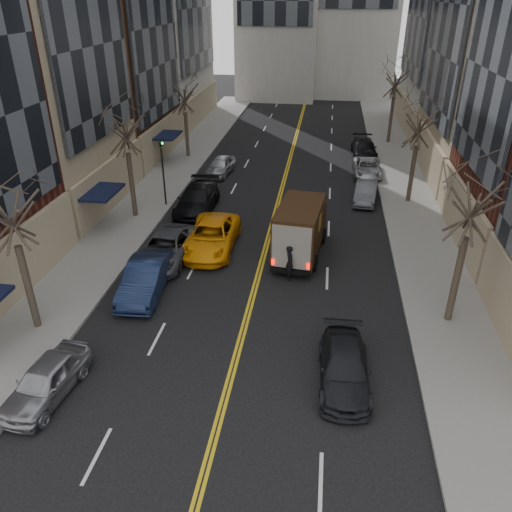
{
  "coord_description": "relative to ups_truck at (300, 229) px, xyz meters",
  "views": [
    {
      "loc": [
        2.98,
        -8.02,
        12.95
      ],
      "look_at": [
        0.17,
        11.79,
        2.2
      ],
      "focal_mm": 35.0,
      "sensor_mm": 36.0,
      "label": 1
    }
  ],
  "objects": [
    {
      "name": "tree_lf_mid",
      "position": [
        -10.74,
        3.67,
        5.03
      ],
      "size": [
        3.2,
        3.2,
        8.91
      ],
      "color": "#382D23",
      "rests_on": "sidewalk_left"
    },
    {
      "name": "parked_lf_a",
      "position": [
        -8.24,
        -12.05,
        -0.88
      ],
      "size": [
        2.07,
        4.19,
        1.37
      ],
      "primitive_type": "imported",
      "rotation": [
        0.0,
        0.0,
        -0.11
      ],
      "color": "#95969C",
      "rests_on": "ground"
    },
    {
      "name": "ups_truck",
      "position": [
        0.0,
        0.0,
        0.0
      ],
      "size": [
        2.79,
        5.86,
        3.1
      ],
      "rotation": [
        0.0,
        0.0,
        -0.11
      ],
      "color": "black",
      "rests_on": "ground"
    },
    {
      "name": "tree_lf_far",
      "position": [
        -10.74,
        16.67,
        4.46
      ],
      "size": [
        3.2,
        3.2,
        8.12
      ],
      "color": "#382D23",
      "rests_on": "sidewalk_left"
    },
    {
      "name": "tree_rt_mid",
      "position": [
        6.86,
        8.67,
        4.6
      ],
      "size": [
        3.2,
        3.2,
        8.32
      ],
      "color": "#382D23",
      "rests_on": "sidewalk_right"
    },
    {
      "name": "sidewalk_left",
      "position": [
        -10.94,
        10.67,
        -1.49
      ],
      "size": [
        4.0,
        66.0,
        0.15
      ],
      "primitive_type": "cube",
      "color": "slate",
      "rests_on": "ground"
    },
    {
      "name": "sidewalk_right",
      "position": [
        7.06,
        10.67,
        -1.49
      ],
      "size": [
        4.0,
        66.0,
        0.15
      ],
      "primitive_type": "cube",
      "color": "slate",
      "rests_on": "ground"
    },
    {
      "name": "taxi",
      "position": [
        -4.94,
        0.02,
        -0.78
      ],
      "size": [
        2.64,
        5.65,
        1.56
      ],
      "primitive_type": "imported",
      "rotation": [
        0.0,
        0.0,
        0.01
      ],
      "color": "orange",
      "rests_on": "ground"
    },
    {
      "name": "parked_lf_e",
      "position": [
        -7.04,
        12.68,
        -0.88
      ],
      "size": [
        2.07,
        4.17,
        1.36
      ],
      "primitive_type": "imported",
      "rotation": [
        0.0,
        0.0,
        -0.12
      ],
      "color": "#ADB0B5",
      "rests_on": "ground"
    },
    {
      "name": "observer_sedan",
      "position": [
        2.26,
        -9.84,
        -0.91
      ],
      "size": [
        1.98,
        4.56,
        1.31
      ],
      "rotation": [
        0.0,
        0.0,
        0.03
      ],
      "color": "black",
      "rests_on": "ground"
    },
    {
      "name": "traffic_signal",
      "position": [
        -9.33,
        5.67,
        1.26
      ],
      "size": [
        0.29,
        0.26,
        4.7
      ],
      "color": "black",
      "rests_on": "sidewalk_left"
    },
    {
      "name": "parked_lf_b",
      "position": [
        -7.04,
        -4.93,
        -0.77
      ],
      "size": [
        1.98,
        4.92,
        1.59
      ],
      "primitive_type": "imported",
      "rotation": [
        0.0,
        0.0,
        0.06
      ],
      "color": "#121D3A",
      "rests_on": "ground"
    },
    {
      "name": "tree_lf_near",
      "position": [
        -10.74,
        -8.33,
        4.68
      ],
      "size": [
        3.2,
        3.2,
        8.41
      ],
      "color": "#382D23",
      "rests_on": "sidewalk_left"
    },
    {
      "name": "parked_rt_c",
      "position": [
        4.36,
        19.16,
        -0.85
      ],
      "size": [
        2.19,
        5.01,
        1.43
      ],
      "primitive_type": "imported",
      "rotation": [
        0.0,
        0.0,
        0.04
      ],
      "color": "black",
      "rests_on": "ground"
    },
    {
      "name": "pedestrian",
      "position": [
        -0.33,
        -2.67,
        -0.63
      ],
      "size": [
        0.57,
        0.76,
        1.87
      ],
      "primitive_type": "imported",
      "rotation": [
        0.0,
        0.0,
        1.77
      ],
      "color": "black",
      "rests_on": "ground"
    },
    {
      "name": "tree_rt_far",
      "position": [
        6.86,
        23.67,
        5.18
      ],
      "size": [
        3.2,
        3.2,
        9.11
      ],
      "color": "#382D23",
      "rests_on": "sidewalk_right"
    },
    {
      "name": "parked_rt_a",
      "position": [
        3.96,
        8.49,
        -0.91
      ],
      "size": [
        1.85,
        4.12,
        1.31
      ],
      "primitive_type": "imported",
      "rotation": [
        0.0,
        0.0,
        -0.12
      ],
      "color": "#53555B",
      "rests_on": "ground"
    },
    {
      "name": "tree_rt_near",
      "position": [
        6.86,
        -5.33,
        4.89
      ],
      "size": [
        3.2,
        3.2,
        8.71
      ],
      "color": "#382D23",
      "rests_on": "sidewalk_right"
    },
    {
      "name": "parked_lf_d",
      "position": [
        -7.04,
        5.15,
        -0.75
      ],
      "size": [
        2.38,
        5.64,
        1.63
      ],
      "primitive_type": "imported",
      "rotation": [
        0.0,
        0.0,
        0.02
      ],
      "color": "black",
      "rests_on": "ground"
    },
    {
      "name": "parked_lf_c",
      "position": [
        -7.04,
        -1.63,
        -0.82
      ],
      "size": [
        2.59,
        5.39,
        1.48
      ],
      "primitive_type": "imported",
      "rotation": [
        0.0,
        0.0,
        -0.03
      ],
      "color": "#46474D",
      "rests_on": "ground"
    },
    {
      "name": "parked_rt_b",
      "position": [
        4.36,
        13.93,
        -0.92
      ],
      "size": [
        2.19,
        4.63,
        1.28
      ],
      "primitive_type": "imported",
      "rotation": [
        0.0,
        0.0,
        0.01
      ],
      "color": "#A4A7AB",
      "rests_on": "ground"
    }
  ]
}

